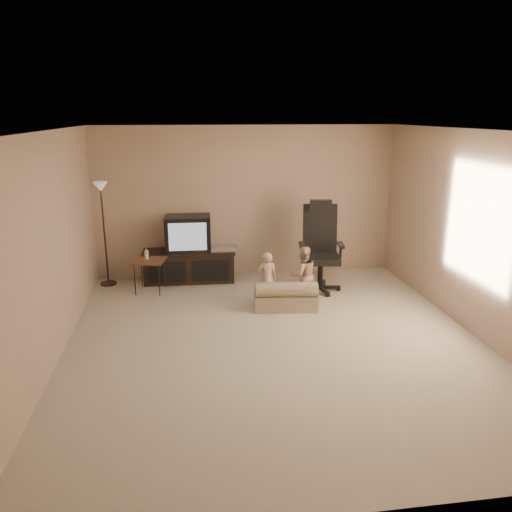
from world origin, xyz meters
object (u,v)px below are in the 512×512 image
(child_sofa, at_px, (286,297))
(toddler_left, at_px, (267,279))
(office_chair, at_px, (320,259))
(side_table, at_px, (149,261))
(floor_lamp, at_px, (102,211))
(toddler_right, at_px, (303,275))
(tv_stand, at_px, (189,254))

(child_sofa, distance_m, toddler_left, 0.37)
(office_chair, distance_m, child_sofa, 1.06)
(office_chair, relative_size, side_table, 2.00)
(floor_lamp, distance_m, toddler_left, 2.83)
(office_chair, bearing_deg, child_sofa, -124.66)
(office_chair, bearing_deg, toddler_right, -118.04)
(office_chair, relative_size, toddler_right, 1.64)
(tv_stand, relative_size, toddler_left, 1.94)
(floor_lamp, xyz_separation_m, toddler_right, (2.93, -1.24, -0.79))
(office_chair, height_order, side_table, office_chair)
(side_table, bearing_deg, tv_stand, 36.27)
(child_sofa, height_order, toddler_left, toddler_left)
(office_chair, relative_size, floor_lamp, 0.84)
(tv_stand, distance_m, floor_lamp, 1.52)
(tv_stand, height_order, office_chair, office_chair)
(floor_lamp, xyz_separation_m, toddler_left, (2.40, -1.26, -0.82))
(tv_stand, bearing_deg, side_table, -141.56)
(side_table, relative_size, toddler_right, 0.82)
(toddler_left, relative_size, toddler_right, 0.93)
(office_chair, xyz_separation_m, toddler_right, (-0.40, -0.54, -0.07))
(tv_stand, distance_m, toddler_right, 2.04)
(floor_lamp, bearing_deg, side_table, -32.43)
(child_sofa, bearing_deg, toddler_right, 40.63)
(side_table, bearing_deg, toddler_left, -25.66)
(office_chair, distance_m, toddler_left, 1.09)
(tv_stand, distance_m, office_chair, 2.14)
(office_chair, xyz_separation_m, floor_lamp, (-3.33, 0.71, 0.71))
(side_table, relative_size, toddler_left, 0.88)
(toddler_right, bearing_deg, child_sofa, 25.12)
(office_chair, height_order, toddler_right, office_chair)
(side_table, distance_m, toddler_left, 1.89)
(tv_stand, distance_m, side_table, 0.77)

